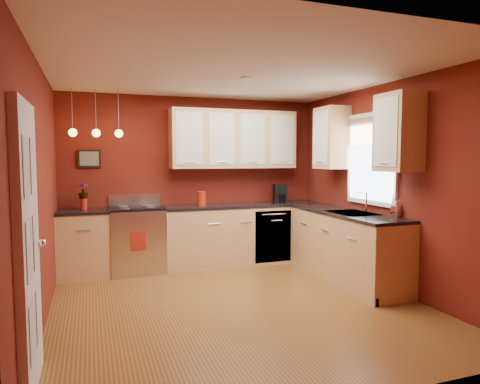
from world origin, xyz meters
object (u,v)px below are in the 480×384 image
object	(u,v)px
sink	(352,215)
coffee_maker	(280,194)
red_canister	(201,198)
soap_pump	(396,208)
gas_range	(137,239)

from	to	relation	value
sink	coffee_maker	world-z (taller)	coffee_maker
sink	coffee_maker	distance (m)	1.59
red_canister	coffee_maker	bearing A→B (deg)	2.29
soap_pump	gas_range	bearing A→B (deg)	144.45
coffee_maker	soap_pump	world-z (taller)	coffee_maker
gas_range	coffee_maker	distance (m)	2.37
gas_range	coffee_maker	xyz separation A→B (m)	(2.29, 0.05, 0.59)
red_canister	soap_pump	bearing A→B (deg)	-46.93
sink	soap_pump	distance (m)	0.62
red_canister	soap_pump	world-z (taller)	soap_pump
sink	soap_pump	xyz separation A→B (m)	(0.25, -0.55, 0.13)
coffee_maker	sink	bearing A→B (deg)	-68.96
sink	red_canister	distance (m)	2.24
gas_range	sink	xyz separation A→B (m)	(2.62, -1.50, 0.43)
red_canister	soap_pump	distance (m)	2.80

